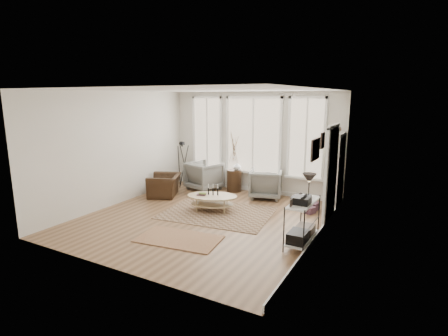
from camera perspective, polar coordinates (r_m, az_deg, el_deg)
The scene contains 17 objects.
room at distance 7.79m, azimuth -3.19°, elevation 1.73°, with size 5.50×5.54×2.90m.
bay_window at distance 10.13m, azimuth 4.78°, elevation 5.04°, with size 4.14×0.12×2.24m.
door at distance 7.96m, azimuth 17.12°, elevation -0.79°, with size 0.09×1.06×2.22m.
bookcase at distance 9.05m, azimuth 17.63°, elevation -0.45°, with size 0.31×0.85×2.06m.
low_shelf at distance 6.81m, azimuth 12.70°, elevation -7.99°, with size 0.38×1.08×1.30m.
wall_art at distance 6.46m, azimuth 14.99°, elevation 3.34°, with size 0.04×0.88×0.44m.
rug_main at distance 8.49m, azimuth -1.03°, elevation -7.33°, with size 2.53×1.89×0.01m, color brown.
rug_runner at distance 7.07m, azimuth -7.39°, elevation -11.35°, with size 1.62×0.90×0.01m, color brown.
coffee_table at distance 8.58m, azimuth -2.00°, elevation -5.05°, with size 1.40×1.11×0.56m.
armchair_left at distance 10.52m, azimuth -3.23°, elevation -1.26°, with size 0.90×0.92×0.84m, color slate.
armchair_right at distance 9.71m, azimuth 6.83°, elevation -2.57°, with size 0.84×0.87×0.79m, color slate.
side_table at distance 10.21m, azimuth 1.69°, elevation 0.95°, with size 0.43×0.43×1.81m.
vase at distance 10.19m, azimuth 2.14°, elevation 0.31°, with size 0.23×0.23×0.24m, color silver.
accent_chair at distance 9.98m, azimuth -9.69°, elevation -2.81°, with size 0.81×0.93×0.61m, color #322013.
tripod_camera at distance 10.92m, azimuth -6.78°, elevation 0.36°, with size 0.49×0.49×1.40m.
book_stack_near at distance 8.98m, azimuth 14.39°, elevation -6.04°, with size 0.23×0.29×0.19m, color maroon.
book_stack_far at distance 8.70m, azimuth 13.87°, elevation -6.69°, with size 0.19×0.24×0.16m, color maroon.
Camera 1 is at (4.08, -6.49, 2.76)m, focal length 28.00 mm.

